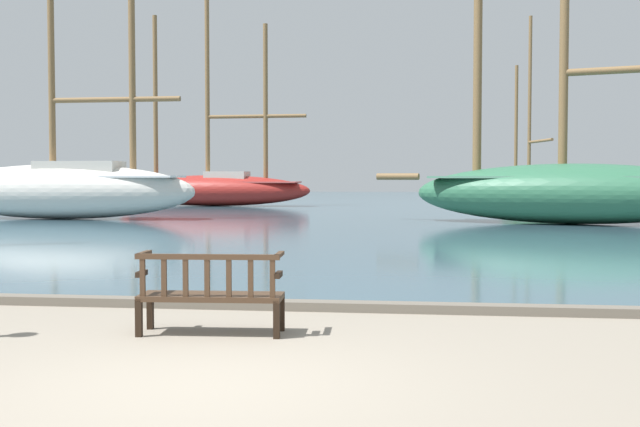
% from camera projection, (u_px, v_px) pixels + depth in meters
% --- Properties ---
extents(ground_plane, '(160.00, 160.00, 0.00)m').
position_uv_depth(ground_plane, '(197.00, 383.00, 6.85)').
color(ground_plane, gray).
extents(harbor_water, '(100.00, 80.00, 0.08)m').
position_uv_depth(harbor_water, '(392.00, 204.00, 50.45)').
color(harbor_water, '#385666').
rests_on(harbor_water, ground).
extents(quay_edge_kerb, '(40.00, 0.30, 0.12)m').
position_uv_depth(quay_edge_kerb, '(278.00, 305.00, 10.66)').
color(quay_edge_kerb, '#675F54').
rests_on(quay_edge_kerb, ground).
extents(park_bench, '(1.63, 0.61, 0.92)m').
position_uv_depth(park_bench, '(211.00, 293.00, 8.95)').
color(park_bench, black).
rests_on(park_bench, ground).
extents(sailboat_distant_harbor, '(13.11, 2.86, 13.07)m').
position_uv_depth(sailboat_distant_harbor, '(60.00, 187.00, 32.12)').
color(sailboat_distant_harbor, silver).
rests_on(sailboat_distant_harbor, harbor_water).
extents(sailboat_outer_starboard, '(12.95, 6.35, 15.48)m').
position_uv_depth(sailboat_outer_starboard, '(569.00, 188.00, 28.73)').
color(sailboat_outer_starboard, '#2D6647').
rests_on(sailboat_outer_starboard, harbor_water).
extents(sailboat_nearest_starboard, '(13.53, 3.14, 14.94)m').
position_uv_depth(sailboat_nearest_starboard, '(213.00, 186.00, 46.41)').
color(sailboat_nearest_starboard, maroon).
rests_on(sailboat_nearest_starboard, harbor_water).
extents(sailboat_far_port, '(3.76, 8.89, 10.99)m').
position_uv_depth(sailboat_far_port, '(530.00, 190.00, 46.53)').
color(sailboat_far_port, '#2D6647').
rests_on(sailboat_far_port, harbor_water).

